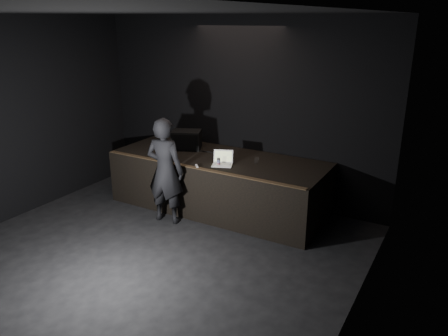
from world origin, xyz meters
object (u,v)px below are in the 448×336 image
Objects in this scene: stage_monitor at (187,140)px; person at (165,171)px; beer_can at (219,162)px; stage_riser at (219,183)px; laptop at (223,161)px.

person is (0.31, -1.12, -0.25)m from stage_monitor.
beer_can is (1.07, -0.58, -0.11)m from stage_monitor.
beer_can is 0.94m from person.
stage_riser is 0.70m from laptop.
stage_monitor is at bearing -81.36° from person.
stage_monitor is 1.52× the size of laptop.
stage_riser is 6.11× the size of stage_monitor.
laptop reaches higher than beer_can.
person is (-0.75, -0.53, -0.14)m from beer_can.
laptop is (0.27, -0.31, 0.56)m from stage_riser.
stage_monitor is 0.35× the size of person.
laptop is 0.23× the size of person.
stage_monitor is 1.22m from beer_can.
laptop is (1.09, -0.48, -0.12)m from stage_monitor.
laptop is at bearing 78.53° from beer_can.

